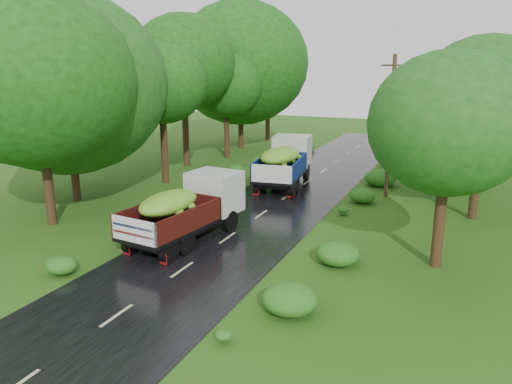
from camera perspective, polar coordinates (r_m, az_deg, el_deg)
The scene contains 9 objects.
ground at distance 17.26m, azimuth -15.65°, elevation -13.48°, with size 120.00×120.00×0.00m, color #204E10.
road at distance 20.94m, azimuth -7.00°, elevation -7.81°, with size 6.50×80.00×0.02m, color black.
road_lines at distance 21.74m, azimuth -5.66°, elevation -6.87°, with size 0.12×69.60×0.00m.
truck_near at distance 22.99m, azimuth -7.61°, elevation -1.60°, with size 3.12×6.89×2.80m.
truck_far at distance 32.93m, azimuth 3.38°, elevation 3.68°, with size 3.43×7.38×2.99m.
utility_pole at distance 30.62m, azimuth 15.11°, elevation 7.34°, with size 1.47×0.25×8.39m.
trees_left at distance 37.41m, azimuth -8.89°, elevation 13.13°, with size 6.66×33.50×10.04m.
trees_right at distance 34.52m, azimuth 23.32°, elevation 9.62°, with size 5.88×32.30×8.08m.
shrubs at distance 28.51m, azimuth 2.15°, elevation -0.83°, with size 11.90×44.00×0.70m.
Camera 1 is at (9.99, -11.58, 8.02)m, focal length 35.00 mm.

